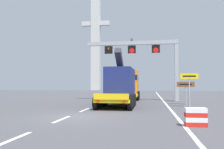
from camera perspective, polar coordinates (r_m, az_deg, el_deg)
ground at (r=14.92m, az=-8.92°, el=-10.14°), size 112.00×112.00×0.00m
lane_markings at (r=25.89m, az=-2.21°, el=-6.77°), size 0.20×37.11×0.01m
edge_line_right at (r=26.21m, az=12.66°, el=-6.67°), size 0.20×63.00×0.01m
overhead_lane_gantry at (r=28.20m, az=7.98°, el=5.24°), size 10.98×0.90×7.45m
heavy_haul_truck_yellow at (r=25.58m, az=2.86°, el=-2.38°), size 3.11×14.08×5.30m
exit_sign_yellow at (r=21.43m, az=18.20°, el=-1.69°), size 1.53×0.15×2.94m
tourist_info_sign_brown at (r=24.26m, az=17.42°, el=-2.90°), size 1.70×0.15×2.24m
crash_barrier_striped at (r=12.19m, az=19.60°, el=-9.70°), size 1.01×0.53×0.90m
bridge_pylon_distant at (r=76.92m, az=-3.96°, el=9.47°), size 9.00×2.00×34.48m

